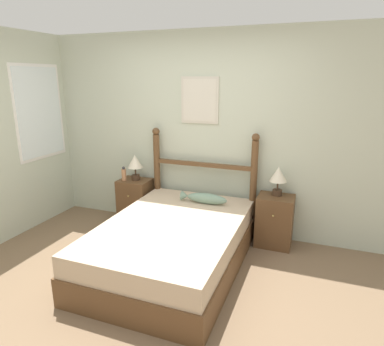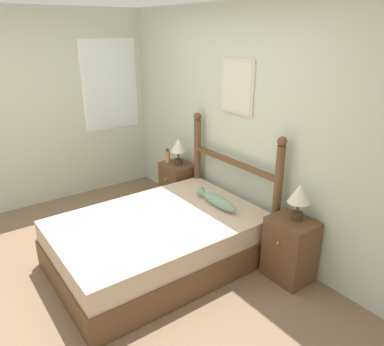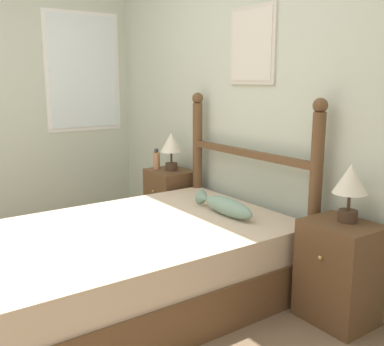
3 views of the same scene
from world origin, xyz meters
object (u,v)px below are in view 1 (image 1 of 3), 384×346
at_px(table_lamp_left, 135,163).
at_px(table_lamp_right, 278,176).
at_px(bed, 173,245).
at_px(nightstand_left, 136,201).
at_px(nightstand_right, 275,221).
at_px(bottle, 124,174).
at_px(fish_pillow, 204,198).

height_order(table_lamp_left, table_lamp_right, same).
distance_m(bed, nightstand_left, 1.30).
distance_m(nightstand_right, table_lamp_right, 0.55).
height_order(nightstand_right, bottle, bottle).
bearing_deg(bed, nightstand_right, 42.80).
xyz_separation_m(table_lamp_left, table_lamp_right, (1.89, 0.04, 0.00)).
relative_size(nightstand_right, bottle, 3.18).
bearing_deg(nightstand_right, bed, -137.20).
relative_size(table_lamp_left, fish_pillow, 0.61).
height_order(bed, nightstand_right, nightstand_right).
relative_size(nightstand_left, table_lamp_left, 1.78).
distance_m(nightstand_right, table_lamp_left, 1.97).
distance_m(bed, table_lamp_left, 1.43).
distance_m(nightstand_right, fish_pillow, 0.90).
xyz_separation_m(nightstand_left, nightstand_right, (1.91, 0.00, 0.00)).
relative_size(nightstand_left, fish_pillow, 1.09).
relative_size(bed, table_lamp_left, 5.88).
relative_size(nightstand_right, fish_pillow, 1.09).
bearing_deg(bed, table_lamp_right, 44.21).
relative_size(nightstand_left, nightstand_right, 1.00).
distance_m(table_lamp_right, fish_pillow, 0.92).
height_order(bottle, fish_pillow, bottle).
bearing_deg(bed, nightstand_left, 137.20).
xyz_separation_m(table_lamp_right, fish_pillow, (-0.83, -0.27, -0.29)).
relative_size(nightstand_right, table_lamp_right, 1.78).
height_order(bed, nightstand_left, nightstand_left).
bearing_deg(nightstand_left, nightstand_right, 0.00).
bearing_deg(fish_pillow, nightstand_right, 14.97).
bearing_deg(bottle, table_lamp_left, 30.51).
bearing_deg(nightstand_right, nightstand_left, 180.00).
bearing_deg(fish_pillow, nightstand_left, 168.42).
relative_size(bottle, fish_pillow, 0.34).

